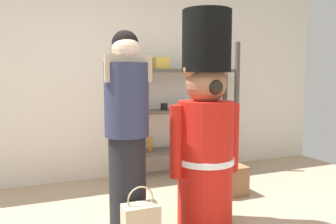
# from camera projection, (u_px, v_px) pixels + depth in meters

# --- Properties ---
(back_wall) EXTENTS (6.40, 0.12, 2.60)m
(back_wall) POSITION_uv_depth(u_px,v_px,m) (105.00, 75.00, 4.23)
(back_wall) COLOR silver
(back_wall) RESTS_ON ground_plane
(merchandise_shelf) EXTENTS (1.48, 0.35, 1.74)m
(merchandise_shelf) POSITION_uv_depth(u_px,v_px,m) (184.00, 106.00, 4.45)
(merchandise_shelf) COLOR #4C4742
(merchandise_shelf) RESTS_ON ground_plane
(teddy_bear_guard) EXTENTS (0.64, 0.48, 1.81)m
(teddy_bear_guard) POSITION_uv_depth(u_px,v_px,m) (206.00, 129.00, 2.83)
(teddy_bear_guard) COLOR red
(teddy_bear_guard) RESTS_ON ground_plane
(person_shopper) EXTENTS (0.35, 0.34, 1.63)m
(person_shopper) POSITION_uv_depth(u_px,v_px,m) (127.00, 134.00, 2.59)
(person_shopper) COLOR black
(person_shopper) RESTS_ON ground_plane
(display_crate) EXTENTS (0.35, 0.28, 0.32)m
(display_crate) POSITION_uv_depth(u_px,v_px,m) (229.00, 180.00, 3.67)
(display_crate) COLOR olive
(display_crate) RESTS_ON ground_plane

